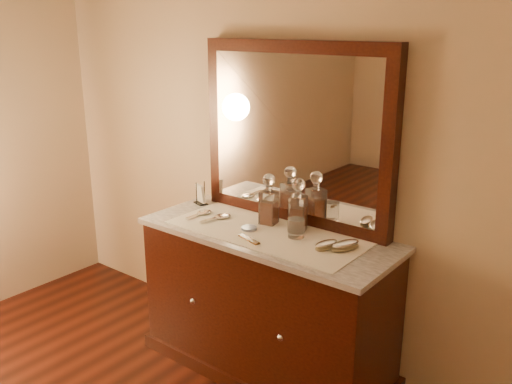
# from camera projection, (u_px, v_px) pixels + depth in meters

# --- Properties ---
(dresser_cabinet) EXTENTS (1.40, 0.55, 0.82)m
(dresser_cabinet) POSITION_uv_depth(u_px,v_px,m) (267.00, 304.00, 3.11)
(dresser_cabinet) COLOR black
(dresser_cabinet) RESTS_ON floor
(dresser_plinth) EXTENTS (1.46, 0.59, 0.08)m
(dresser_plinth) POSITION_uv_depth(u_px,v_px,m) (267.00, 361.00, 3.22)
(dresser_plinth) COLOR black
(dresser_plinth) RESTS_ON floor
(knob_left) EXTENTS (0.04, 0.04, 0.04)m
(knob_left) POSITION_uv_depth(u_px,v_px,m) (193.00, 301.00, 3.06)
(knob_left) COLOR silver
(knob_left) RESTS_ON dresser_cabinet
(knob_right) EXTENTS (0.04, 0.04, 0.04)m
(knob_right) POSITION_uv_depth(u_px,v_px,m) (281.00, 338.00, 2.71)
(knob_right) COLOR silver
(knob_right) RESTS_ON dresser_cabinet
(marble_top) EXTENTS (1.44, 0.59, 0.03)m
(marble_top) POSITION_uv_depth(u_px,v_px,m) (267.00, 234.00, 2.99)
(marble_top) COLOR white
(marble_top) RESTS_ON dresser_cabinet
(mirror_frame) EXTENTS (1.20, 0.08, 1.00)m
(mirror_frame) POSITION_uv_depth(u_px,v_px,m) (295.00, 134.00, 3.02)
(mirror_frame) COLOR black
(mirror_frame) RESTS_ON marble_top
(mirror_glass) EXTENTS (1.06, 0.01, 0.86)m
(mirror_glass) POSITION_uv_depth(u_px,v_px,m) (291.00, 135.00, 2.99)
(mirror_glass) COLOR white
(mirror_glass) RESTS_ON marble_top
(lace_runner) EXTENTS (1.10, 0.45, 0.00)m
(lace_runner) POSITION_uv_depth(u_px,v_px,m) (265.00, 232.00, 2.97)
(lace_runner) COLOR white
(lace_runner) RESTS_ON marble_top
(pin_dish) EXTENTS (0.11, 0.11, 0.01)m
(pin_dish) POSITION_uv_depth(u_px,v_px,m) (249.00, 228.00, 3.00)
(pin_dish) COLOR white
(pin_dish) RESTS_ON lace_runner
(comb) EXTENTS (0.16, 0.07, 0.01)m
(comb) POSITION_uv_depth(u_px,v_px,m) (249.00, 239.00, 2.86)
(comb) COLOR brown
(comb) RESTS_ON lace_runner
(napkin_rack) EXTENTS (0.11, 0.08, 0.14)m
(napkin_rack) POSITION_uv_depth(u_px,v_px,m) (201.00, 195.00, 3.43)
(napkin_rack) COLOR black
(napkin_rack) RESTS_ON marble_top
(decanter_left) EXTENTS (0.10, 0.10, 0.29)m
(decanter_left) POSITION_uv_depth(u_px,v_px,m) (269.00, 204.00, 3.07)
(decanter_left) COLOR #933B15
(decanter_left) RESTS_ON lace_runner
(decanter_right) EXTENTS (0.12, 0.12, 0.29)m
(decanter_right) POSITION_uv_depth(u_px,v_px,m) (298.00, 210.00, 2.97)
(decanter_right) COLOR #933B15
(decanter_right) RESTS_ON lace_runner
(brush_near) EXTENTS (0.09, 0.15, 0.04)m
(brush_near) POSITION_uv_depth(u_px,v_px,m) (326.00, 245.00, 2.75)
(brush_near) COLOR #96835C
(brush_near) RESTS_ON lace_runner
(brush_far) EXTENTS (0.12, 0.18, 0.04)m
(brush_far) POSITION_uv_depth(u_px,v_px,m) (345.00, 245.00, 2.73)
(brush_far) COLOR #96835C
(brush_far) RESTS_ON lace_runner
(hand_mirror_outer) EXTENTS (0.08, 0.19, 0.02)m
(hand_mirror_outer) POSITION_uv_depth(u_px,v_px,m) (202.00, 213.00, 3.24)
(hand_mirror_outer) COLOR silver
(hand_mirror_outer) RESTS_ON lace_runner
(hand_mirror_inner) EXTENTS (0.10, 0.21, 0.02)m
(hand_mirror_inner) POSITION_uv_depth(u_px,v_px,m) (220.00, 217.00, 3.17)
(hand_mirror_inner) COLOR silver
(hand_mirror_inner) RESTS_ON lace_runner
(tumblers) EXTENTS (0.09, 0.09, 0.10)m
(tumblers) POSITION_uv_depth(u_px,v_px,m) (296.00, 228.00, 2.89)
(tumblers) COLOR white
(tumblers) RESTS_ON lace_runner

